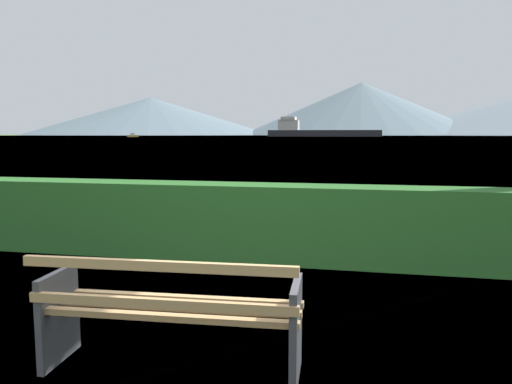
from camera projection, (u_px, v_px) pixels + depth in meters
ground_plane at (174, 368)px, 3.54m from camera, size 1400.00×1400.00×0.00m
water_surface at (359, 136)px, 301.01m from camera, size 620.00×620.00×0.00m
park_bench at (170, 313)px, 3.43m from camera, size 1.85×0.67×0.87m
hedge_row at (261, 222)px, 6.52m from camera, size 12.91×0.62×1.01m
cargo_ship_large at (315, 131)px, 281.16m from camera, size 63.60×9.14×11.24m
fishing_boat_near at (133, 136)px, 246.74m from camera, size 5.91×4.11×1.94m
distant_hills at (455, 109)px, 539.86m from camera, size 830.73×432.85×60.93m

